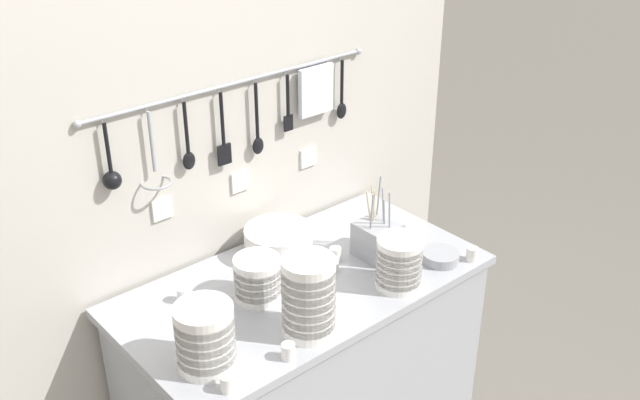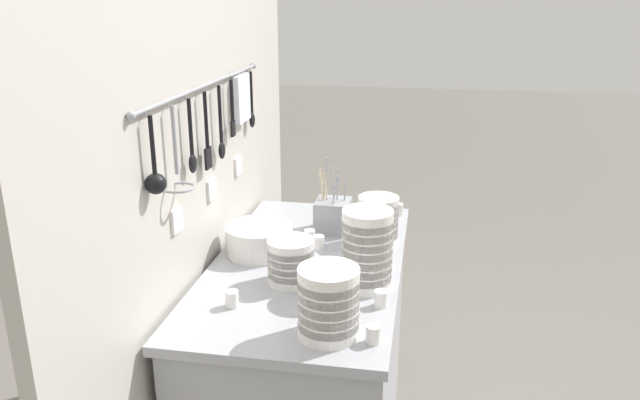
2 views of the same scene
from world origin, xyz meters
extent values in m
cube|color=#9EA0A8|center=(0.00, 0.00, 0.85)|extent=(1.21, 0.64, 0.03)
cube|color=#9EA0A8|center=(0.00, 0.00, 0.42)|extent=(1.16, 0.61, 0.83)
cube|color=#BCB7AD|center=(0.00, 0.35, 0.96)|extent=(2.01, 0.04, 1.91)
cylinder|color=#93969E|center=(0.00, 0.32, 1.45)|extent=(1.07, 0.01, 0.01)
sphere|color=#93969E|center=(-0.53, 0.32, 1.45)|extent=(0.02, 0.02, 0.02)
sphere|color=#93969E|center=(0.53, 0.32, 1.45)|extent=(0.02, 0.02, 0.02)
cylinder|color=black|center=(-0.46, 0.31, 1.36)|extent=(0.01, 0.01, 0.16)
sphere|color=black|center=(-0.46, 0.31, 1.26)|extent=(0.06, 0.06, 0.06)
cylinder|color=#93969E|center=(-0.46, 0.32, 1.45)|extent=(0.01, 0.01, 0.02)
cylinder|color=#93969E|center=(-0.32, 0.31, 1.34)|extent=(0.01, 0.01, 0.19)
torus|color=#93969E|center=(-0.32, 0.31, 1.21)|extent=(0.10, 0.10, 0.01)
cylinder|color=#93969E|center=(-0.32, 0.32, 1.45)|extent=(0.01, 0.01, 0.02)
cylinder|color=black|center=(-0.20, 0.31, 1.35)|extent=(0.01, 0.01, 0.17)
ellipsoid|color=black|center=(-0.20, 0.31, 1.25)|extent=(0.04, 0.02, 0.06)
cylinder|color=#93969E|center=(-0.20, 0.32, 1.45)|extent=(0.01, 0.01, 0.02)
cylinder|color=black|center=(-0.07, 0.31, 1.35)|extent=(0.01, 0.01, 0.18)
cube|color=black|center=(-0.07, 0.31, 1.23)|extent=(0.05, 0.01, 0.07)
cylinder|color=#93969E|center=(-0.07, 0.32, 1.45)|extent=(0.01, 0.01, 0.02)
cylinder|color=black|center=(0.07, 0.31, 1.34)|extent=(0.01, 0.01, 0.20)
ellipsoid|color=black|center=(0.07, 0.31, 1.22)|extent=(0.04, 0.02, 0.06)
cylinder|color=#93969E|center=(0.07, 0.32, 1.45)|extent=(0.01, 0.01, 0.02)
cylinder|color=black|center=(0.20, 0.31, 1.37)|extent=(0.01, 0.01, 0.15)
cube|color=black|center=(0.20, 0.31, 1.27)|extent=(0.04, 0.01, 0.06)
cylinder|color=#93969E|center=(0.20, 0.32, 1.45)|extent=(0.01, 0.01, 0.02)
cube|color=silver|center=(0.32, 0.31, 1.36)|extent=(0.14, 0.02, 0.17)
cylinder|color=#93969E|center=(0.32, 0.32, 1.45)|extent=(0.01, 0.01, 0.02)
cylinder|color=black|center=(0.44, 0.31, 1.36)|extent=(0.01, 0.01, 0.16)
ellipsoid|color=black|center=(0.44, 0.31, 1.25)|extent=(0.04, 0.02, 0.06)
cylinder|color=#93969E|center=(0.44, 0.32, 1.45)|extent=(0.01, 0.01, 0.02)
cube|color=white|center=(-0.30, 0.33, 1.10)|extent=(0.07, 0.01, 0.07)
cube|color=white|center=(0.00, 0.33, 1.10)|extent=(0.07, 0.01, 0.07)
cube|color=white|center=(0.30, 0.33, 1.10)|extent=(0.07, 0.01, 0.07)
cylinder|color=white|center=(-0.46, -0.15, 0.89)|extent=(0.16, 0.16, 0.05)
cylinder|color=white|center=(-0.46, -0.15, 0.92)|extent=(0.16, 0.16, 0.05)
cylinder|color=white|center=(-0.46, -0.15, 0.94)|extent=(0.16, 0.16, 0.05)
cylinder|color=white|center=(-0.46, -0.15, 0.97)|extent=(0.16, 0.16, 0.05)
cylinder|color=white|center=(-0.46, -0.15, 1.00)|extent=(0.16, 0.16, 0.05)
cylinder|color=white|center=(-0.46, -0.15, 1.03)|extent=(0.16, 0.16, 0.05)
cylinder|color=white|center=(-0.15, -0.22, 0.89)|extent=(0.16, 0.16, 0.05)
cylinder|color=white|center=(-0.15, -0.22, 0.91)|extent=(0.16, 0.16, 0.05)
cylinder|color=white|center=(-0.15, -0.22, 0.94)|extent=(0.16, 0.16, 0.05)
cylinder|color=white|center=(-0.15, -0.22, 0.97)|extent=(0.16, 0.16, 0.05)
cylinder|color=white|center=(-0.15, -0.22, 1.00)|extent=(0.16, 0.16, 0.05)
cylinder|color=white|center=(-0.15, -0.22, 1.03)|extent=(0.16, 0.16, 0.05)
cylinder|color=white|center=(-0.15, -0.22, 1.06)|extent=(0.16, 0.16, 0.05)
cylinder|color=white|center=(-0.15, -0.22, 1.09)|extent=(0.16, 0.16, 0.05)
cylinder|color=white|center=(-0.16, 0.02, 0.88)|extent=(0.15, 0.15, 0.04)
cylinder|color=white|center=(-0.16, 0.02, 0.91)|extent=(0.15, 0.15, 0.04)
cylinder|color=white|center=(-0.16, 0.02, 0.93)|extent=(0.15, 0.15, 0.04)
cylinder|color=white|center=(-0.16, 0.02, 0.96)|extent=(0.15, 0.15, 0.04)
cylinder|color=white|center=(-0.16, 0.02, 0.98)|extent=(0.15, 0.15, 0.04)
cylinder|color=white|center=(0.22, -0.22, 0.88)|extent=(0.15, 0.15, 0.04)
cylinder|color=white|center=(0.22, -0.22, 0.90)|extent=(0.15, 0.15, 0.04)
cylinder|color=white|center=(0.22, -0.22, 0.92)|extent=(0.15, 0.15, 0.04)
cylinder|color=white|center=(0.22, -0.22, 0.95)|extent=(0.15, 0.15, 0.04)
cylinder|color=white|center=(0.22, -0.22, 0.97)|extent=(0.15, 0.15, 0.04)
cylinder|color=white|center=(0.22, -0.22, 0.99)|extent=(0.15, 0.15, 0.04)
cylinder|color=white|center=(0.22, -0.22, 1.01)|extent=(0.15, 0.15, 0.04)
cylinder|color=white|center=(0.04, 0.18, 0.87)|extent=(0.24, 0.24, 0.01)
cylinder|color=white|center=(0.04, 0.18, 0.88)|extent=(0.24, 0.24, 0.01)
cylinder|color=white|center=(0.04, 0.18, 0.89)|extent=(0.24, 0.24, 0.01)
cylinder|color=white|center=(0.04, 0.18, 0.90)|extent=(0.24, 0.24, 0.01)
cylinder|color=white|center=(0.04, 0.18, 0.91)|extent=(0.24, 0.24, 0.01)
cylinder|color=white|center=(0.04, 0.18, 0.92)|extent=(0.24, 0.24, 0.01)
cylinder|color=white|center=(0.04, 0.18, 0.93)|extent=(0.24, 0.24, 0.01)
cylinder|color=white|center=(0.04, 0.18, 0.94)|extent=(0.24, 0.24, 0.01)
cylinder|color=white|center=(0.04, 0.18, 0.95)|extent=(0.24, 0.24, 0.01)
cylinder|color=white|center=(0.04, 0.18, 0.96)|extent=(0.24, 0.24, 0.01)
cylinder|color=#93969E|center=(0.43, -0.21, 0.88)|extent=(0.13, 0.13, 0.04)
cube|color=#93969E|center=(0.30, -0.04, 0.92)|extent=(0.13, 0.13, 0.12)
cylinder|color=#C6B793|center=(0.30, 0.00, 1.01)|extent=(0.02, 0.02, 0.17)
cylinder|color=#93969E|center=(0.33, -0.04, 1.01)|extent=(0.01, 0.02, 0.18)
cylinder|color=#93969E|center=(0.34, 0.00, 1.03)|extent=(0.02, 0.03, 0.22)
cylinder|color=#93969E|center=(0.31, -0.08, 1.02)|extent=(0.03, 0.02, 0.20)
cylinder|color=#93969E|center=(0.31, -0.05, 1.00)|extent=(0.03, 0.02, 0.16)
cylinder|color=#C6B793|center=(0.32, 0.00, 1.01)|extent=(0.02, 0.03, 0.18)
cylinder|color=#C6B793|center=(0.30, -0.01, 1.01)|extent=(0.02, 0.03, 0.17)
cylinder|color=#93969E|center=(0.25, -0.05, 1.02)|extent=(0.03, 0.03, 0.20)
cylinder|color=white|center=(0.17, 0.02, 0.89)|extent=(0.04, 0.04, 0.05)
cylinder|color=white|center=(-0.35, 0.15, 0.89)|extent=(0.04, 0.04, 0.05)
cylinder|color=white|center=(0.12, -0.02, 0.89)|extent=(0.04, 0.04, 0.05)
cylinder|color=white|center=(-0.48, -0.27, 0.89)|extent=(0.04, 0.04, 0.05)
cylinder|color=white|center=(-0.28, -0.27, 0.89)|extent=(0.04, 0.04, 0.05)
cylinder|color=white|center=(0.52, -0.28, 0.89)|extent=(0.04, 0.04, 0.05)
camera|label=1|loc=(-1.28, -1.57, 2.23)|focal=42.00mm
camera|label=2|loc=(-1.91, -0.38, 1.73)|focal=35.00mm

